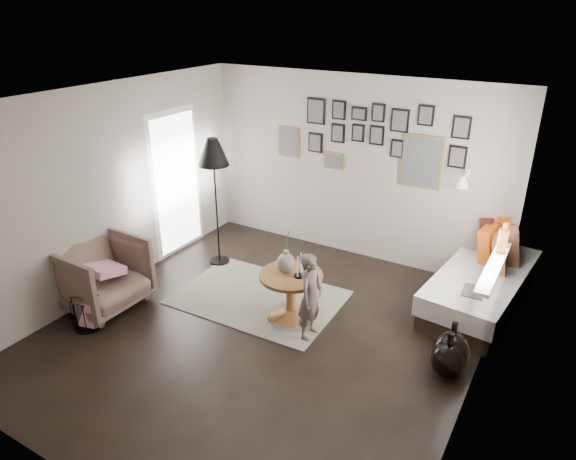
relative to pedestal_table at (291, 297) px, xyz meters
The scene contains 23 objects.
ground 0.53m from the pedestal_table, 105.98° to the right, with size 4.80×4.80×0.00m, color black.
wall_back 2.22m from the pedestal_table, 93.69° to the left, with size 4.50×4.50×0.00m, color gray.
wall_front 3.02m from the pedestal_table, 92.55° to the right, with size 4.50×4.50×0.00m, color gray.
wall_left 2.63m from the pedestal_table, 169.49° to the right, with size 4.80×4.80×0.00m, color gray.
wall_right 2.40m from the pedestal_table, 11.73° to the right, with size 4.80×4.80×0.00m, color gray.
ceiling 2.38m from the pedestal_table, 105.98° to the right, with size 4.80×4.80×0.00m, color white.
door_left 2.60m from the pedestal_table, 162.18° to the left, with size 0.00×2.14×2.14m.
window_right 2.33m from the pedestal_table, 23.72° to the left, with size 0.15×1.32×1.30m.
gallery_wall 2.44m from the pedestal_table, 85.26° to the left, with size 2.74×0.03×1.08m.
wall_sconce 2.51m from the pedestal_table, 49.94° to the left, with size 0.18×0.36×0.16m.
rug 0.65m from the pedestal_table, 164.38° to the left, with size 2.03×1.42×0.01m, color beige.
pedestal_table is the anchor object (origin of this frame).
vase 0.48m from the pedestal_table, 165.96° to the left, with size 0.21×0.21×0.53m.
candles 0.46m from the pedestal_table, ahead, with size 0.13×0.13×0.28m.
daybed 2.41m from the pedestal_table, 38.80° to the left, with size 1.11×2.17×1.02m.
magazine_on_daybed 2.07m from the pedestal_table, 24.56° to the left, with size 0.23×0.31×0.02m, color black.
armchair 2.33m from the pedestal_table, 156.13° to the right, with size 0.92×0.95×0.86m, color brown.
armchair_cushion 2.31m from the pedestal_table, 157.21° to the right, with size 0.39×0.39×0.10m, color white.
floor_lamp 2.18m from the pedestal_table, 156.48° to the left, with size 0.43×0.43×1.82m.
magazine_basket 2.36m from the pedestal_table, 144.51° to the right, with size 0.41×0.41×0.39m.
demijohn_large 1.87m from the pedestal_table, ahead, with size 0.37×0.37×0.56m.
demijohn_small 1.88m from the pedestal_table, ahead, with size 0.33×0.33×0.51m.
child 0.50m from the pedestal_table, 30.65° to the right, with size 0.37×0.25×1.03m, color brown.
Camera 1 is at (2.72, -4.05, 3.47)m, focal length 32.00 mm.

